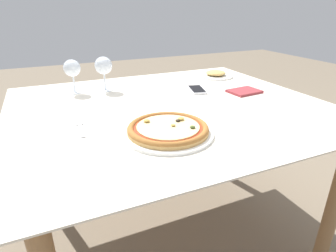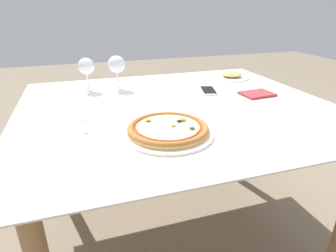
# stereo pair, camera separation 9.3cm
# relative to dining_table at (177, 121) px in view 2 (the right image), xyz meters

# --- Properties ---
(ground_plane) EXTENTS (10.00, 10.00, 0.00)m
(ground_plane) POSITION_rel_dining_table_xyz_m (0.00, 0.00, -0.65)
(ground_plane) COLOR #7A6B56
(dining_table) EXTENTS (1.32, 1.14, 0.72)m
(dining_table) POSITION_rel_dining_table_xyz_m (0.00, 0.00, 0.00)
(dining_table) COLOR #997047
(dining_table) RESTS_ON ground_plane
(pizza_plate) EXTENTS (0.31, 0.31, 0.04)m
(pizza_plate) POSITION_rel_dining_table_xyz_m (-0.13, -0.27, 0.09)
(pizza_plate) COLOR white
(pizza_plate) RESTS_ON dining_table
(fork) EXTENTS (0.03, 0.17, 0.00)m
(fork) POSITION_rel_dining_table_xyz_m (-0.39, -0.09, 0.08)
(fork) COLOR silver
(fork) RESTS_ON dining_table
(wine_glass_far_left) EXTENTS (0.09, 0.09, 0.17)m
(wine_glass_far_left) POSITION_rel_dining_table_xyz_m (-0.20, 0.34, 0.20)
(wine_glass_far_left) COLOR silver
(wine_glass_far_left) RESTS_ON dining_table
(wine_glass_far_right) EXTENTS (0.08, 0.08, 0.16)m
(wine_glass_far_right) POSITION_rel_dining_table_xyz_m (-0.35, 0.36, 0.19)
(wine_glass_far_right) COLOR silver
(wine_glass_far_right) RESTS_ON dining_table
(cell_phone) EXTENTS (0.10, 0.16, 0.01)m
(cell_phone) POSITION_rel_dining_table_xyz_m (0.21, 0.15, 0.08)
(cell_phone) COLOR white
(cell_phone) RESTS_ON dining_table
(side_plate) EXTENTS (0.20, 0.20, 0.04)m
(side_plate) POSITION_rel_dining_table_xyz_m (0.46, 0.36, 0.09)
(side_plate) COLOR white
(side_plate) RESTS_ON dining_table
(napkin_folded) EXTENTS (0.16, 0.12, 0.01)m
(napkin_folded) POSITION_rel_dining_table_xyz_m (0.41, 0.02, 0.08)
(napkin_folded) COLOR #933338
(napkin_folded) RESTS_ON dining_table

